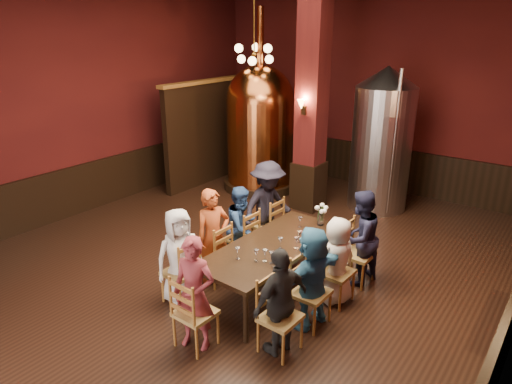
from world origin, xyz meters
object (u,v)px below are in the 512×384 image
Objects in this scene: person_1 at (213,237)px; copper_kettle at (260,127)px; dining_table at (273,248)px; person_2 at (242,227)px; person_0 at (180,257)px; rose_vase at (321,211)px; steel_vessel at (382,140)px.

copper_kettle is (-1.97, 3.86, 0.74)m from person_1.
dining_table is 0.91m from person_2.
person_1 is at bearing 20.79° from person_0.
person_0 reaches higher than person_2.
person_1 is (0.02, 0.67, 0.04)m from person_0.
rose_vase is (1.09, 1.97, 0.29)m from person_0.
steel_vessel reaches higher than dining_table.
person_2 is at bearing 20.79° from person_0.
rose_vase is at bearing -84.26° from steel_vessel.
dining_table is at bearing -117.59° from person_2.
steel_vessel is 8.40× the size of rose_vase.
person_1 reaches higher than dining_table.
dining_table is 1.31m from person_0.
copper_kettle reaches higher than steel_vessel.
dining_table is 0.60× the size of copper_kettle.
dining_table is at bearing -50.66° from person_1.
person_0 is at bearing 173.63° from person_2.
person_2 reaches higher than rose_vase.
steel_vessel reaches higher than rose_vase.
person_1 is 1.70m from rose_vase.
rose_vase is (1.07, 1.30, 0.24)m from person_1.
copper_kettle reaches higher than rose_vase.
copper_kettle is at bearing -169.76° from steel_vessel.
person_1 is (-0.86, -0.30, 0.05)m from dining_table.
person_1 is 1.11× the size of person_2.
rose_vase is at bearing -40.17° from copper_kettle.
person_1 reaches higher than rose_vase.
person_2 is 1.26m from rose_vase.
person_0 is 3.96× the size of rose_vase.
dining_table is at bearing -19.58° from person_0.
person_0 is at bearing -118.89° from rose_vase.
dining_table is 4.61m from copper_kettle.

